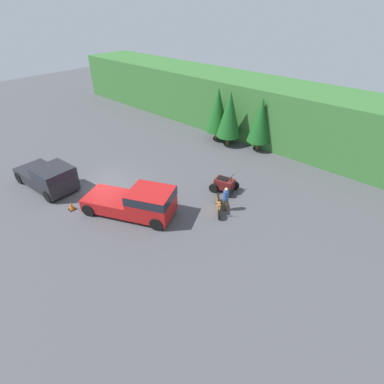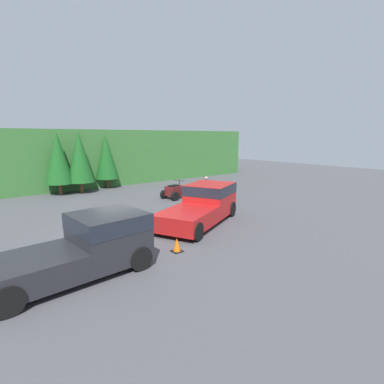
{
  "view_description": "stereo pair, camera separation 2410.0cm",
  "coord_description": "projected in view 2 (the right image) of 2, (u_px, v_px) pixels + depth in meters",
  "views": [
    {
      "loc": [
        17.12,
        -9.54,
        11.59
      ],
      "look_at": [
        6.19,
        2.49,
        0.95
      ],
      "focal_mm": 28.0,
      "sensor_mm": 36.0,
      "label": 1
    },
    {
      "loc": [
        -5.75,
        -12.34,
        4.51
      ],
      "look_at": [
        6.19,
        2.49,
        0.95
      ],
      "focal_mm": 28.0,
      "sensor_mm": 36.0,
      "label": 2
    }
  ],
  "objects": [
    {
      "name": "ground_plane",
      "position": [
        121.0,
        235.0,
        13.82
      ],
      "size": [
        80.0,
        80.0,
        0.0
      ],
      "primitive_type": "plane",
      "color": "#4C4C51"
    },
    {
      "name": "hillside_backdrop",
      "position": [
        37.0,
        160.0,
        25.6
      ],
      "size": [
        44.0,
        6.0,
        5.07
      ],
      "color": "#387033",
      "rests_on": "ground_plane"
    },
    {
      "name": "tree_left",
      "position": [
        58.0,
        158.0,
        22.96
      ],
      "size": [
        2.15,
        2.15,
        4.89
      ],
      "color": "brown",
      "rests_on": "ground_plane"
    },
    {
      "name": "tree_mid_left",
      "position": [
        80.0,
        157.0,
        23.67
      ],
      "size": [
        2.16,
        2.16,
        4.91
      ],
      "color": "brown",
      "rests_on": "ground_plane"
    },
    {
      "name": "tree_mid_right",
      "position": [
        106.0,
        157.0,
        26.03
      ],
      "size": [
        2.04,
        2.04,
        4.63
      ],
      "color": "brown",
      "rests_on": "ground_plane"
    },
    {
      "name": "pickup_truck_red",
      "position": [
        204.0,
        203.0,
        15.96
      ],
      "size": [
        6.1,
        4.4,
        1.91
      ],
      "rotation": [
        0.0,
        0.0,
        0.43
      ],
      "color": "red",
      "rests_on": "ground_plane"
    },
    {
      "name": "pickup_truck_second",
      "position": [
        87.0,
        244.0,
        9.88
      ],
      "size": [
        5.19,
        2.65,
        1.91
      ],
      "rotation": [
        0.0,
        0.0,
        0.07
      ],
      "color": "#232328",
      "rests_on": "ground_plane"
    },
    {
      "name": "dirt_bike",
      "position": [
        205.0,
        195.0,
        20.98
      ],
      "size": [
        1.66,
        1.83,
        1.12
      ],
      "rotation": [
        0.0,
        0.0,
        -0.84
      ],
      "color": "black",
      "rests_on": "ground_plane"
    },
    {
      "name": "quad_atv",
      "position": [
        175.0,
        192.0,
        21.9
      ],
      "size": [
        1.98,
        1.62,
        1.3
      ],
      "rotation": [
        0.0,
        0.0,
        0.19
      ],
      "color": "black",
      "rests_on": "ground_plane"
    },
    {
      "name": "rider_person",
      "position": [
        206.0,
        187.0,
        21.34
      ],
      "size": [
        0.49,
        0.49,
        1.7
      ],
      "rotation": [
        0.0,
        0.0,
        -1.0
      ],
      "color": "brown",
      "rests_on": "ground_plane"
    },
    {
      "name": "traffic_cone",
      "position": [
        177.0,
        245.0,
        11.84
      ],
      "size": [
        0.42,
        0.42,
        0.55
      ],
      "color": "black",
      "rests_on": "ground_plane"
    }
  ]
}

